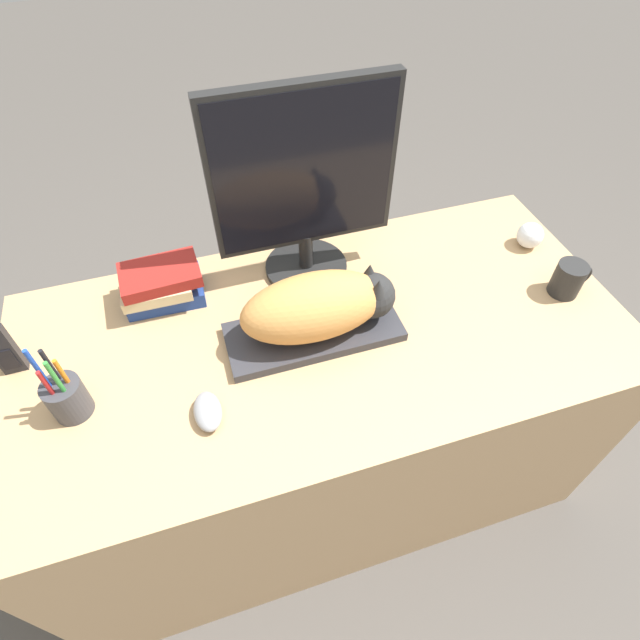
{
  "coord_description": "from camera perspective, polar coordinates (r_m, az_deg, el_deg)",
  "views": [
    {
      "loc": [
        -0.24,
        -0.37,
        1.63
      ],
      "look_at": [
        -0.01,
        0.34,
        0.79
      ],
      "focal_mm": 28.0,
      "sensor_mm": 36.0,
      "label": 1
    }
  ],
  "objects": [
    {
      "name": "ground_plane",
      "position": [
        1.69,
        4.32,
        -26.71
      ],
      "size": [
        12.0,
        12.0,
        0.0
      ],
      "primitive_type": "plane",
      "color": "#4C4742"
    },
    {
      "name": "computer_mouse",
      "position": [
        1.06,
        -12.71,
        -10.14
      ],
      "size": [
        0.06,
        0.1,
        0.04
      ],
      "color": "gray",
      "rests_on": "desk"
    },
    {
      "name": "keyboard",
      "position": [
        1.17,
        -0.73,
        -1.39
      ],
      "size": [
        0.41,
        0.16,
        0.02
      ],
      "color": "#2D2D33",
      "rests_on": "desk"
    },
    {
      "name": "desk",
      "position": [
        1.48,
        0.31,
        -10.4
      ],
      "size": [
        1.47,
        0.71,
        0.73
      ],
      "color": "tan",
      "rests_on": "ground_plane"
    },
    {
      "name": "monitor",
      "position": [
        1.17,
        -1.82,
        15.48
      ],
      "size": [
        0.43,
        0.22,
        0.49
      ],
      "color": "black",
      "rests_on": "desk"
    },
    {
      "name": "coffee_mug",
      "position": [
        1.39,
        26.57,
        4.23
      ],
      "size": [
        0.1,
        0.07,
        0.09
      ],
      "color": "black",
      "rests_on": "desk"
    },
    {
      "name": "cat",
      "position": [
        1.11,
        0.24,
        1.73
      ],
      "size": [
        0.36,
        0.16,
        0.15
      ],
      "color": "#D18C47",
      "rests_on": "keyboard"
    },
    {
      "name": "phone",
      "position": [
        1.26,
        -32.44,
        -2.94
      ],
      "size": [
        0.05,
        0.02,
        0.14
      ],
      "color": "black",
      "rests_on": "desk"
    },
    {
      "name": "pen_cup",
      "position": [
        1.14,
        -27.0,
        -7.84
      ],
      "size": [
        0.08,
        0.08,
        0.2
      ],
      "color": "#38383D",
      "rests_on": "desk"
    },
    {
      "name": "baseball",
      "position": [
        1.5,
        22.88,
        8.91
      ],
      "size": [
        0.07,
        0.07,
        0.07
      ],
      "color": "silver",
      "rests_on": "desk"
    },
    {
      "name": "book_stack",
      "position": [
        1.28,
        -17.72,
        3.91
      ],
      "size": [
        0.19,
        0.15,
        0.1
      ],
      "color": "navy",
      "rests_on": "desk"
    }
  ]
}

